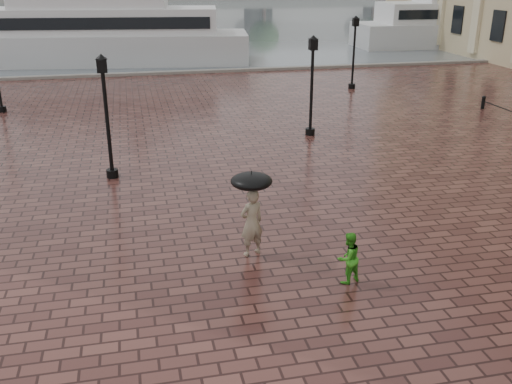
# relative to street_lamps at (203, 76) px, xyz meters

# --- Properties ---
(ground) EXTENTS (300.00, 300.00, 0.00)m
(ground) POSITION_rel_street_lamps_xyz_m (1.50, -17.50, -2.33)
(ground) COLOR #3B1E1B
(ground) RESTS_ON ground
(harbour_water) EXTENTS (240.00, 240.00, 0.00)m
(harbour_water) POSITION_rel_street_lamps_xyz_m (1.50, 74.50, -2.33)
(harbour_water) COLOR #4B535B
(harbour_water) RESTS_ON ground
(quay_edge) EXTENTS (80.00, 0.60, 0.30)m
(quay_edge) POSITION_rel_street_lamps_xyz_m (1.50, 14.50, -2.33)
(quay_edge) COLOR slate
(quay_edge) RESTS_ON ground
(street_lamps) EXTENTS (21.44, 14.44, 4.40)m
(street_lamps) POSITION_rel_street_lamps_xyz_m (0.00, 0.00, 0.00)
(street_lamps) COLOR black
(street_lamps) RESTS_ON ground
(adult_pedestrian) EXTENTS (0.80, 0.65, 1.89)m
(adult_pedestrian) POSITION_rel_street_lamps_xyz_m (-0.70, -14.66, -1.38)
(adult_pedestrian) COLOR gray
(adult_pedestrian) RESTS_ON ground
(child_pedestrian) EXTENTS (0.78, 0.70, 1.34)m
(child_pedestrian) POSITION_rel_street_lamps_xyz_m (1.31, -16.62, -1.66)
(child_pedestrian) COLOR #349A1C
(child_pedestrian) RESTS_ON ground
(ferry_near) EXTENTS (25.27, 9.21, 8.10)m
(ferry_near) POSITION_rel_street_lamps_xyz_m (-6.10, 20.95, 0.11)
(ferry_near) COLOR silver
(ferry_near) RESTS_ON ground
(ferry_far) EXTENTS (23.95, 6.57, 7.79)m
(ferry_far) POSITION_rel_street_lamps_xyz_m (30.44, 24.91, 0.02)
(ferry_far) COLOR silver
(ferry_far) RESTS_ON ground
(umbrella) EXTENTS (1.10, 1.10, 1.20)m
(umbrella) POSITION_rel_street_lamps_xyz_m (-0.70, -14.66, -0.19)
(umbrella) COLOR black
(umbrella) RESTS_ON ground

